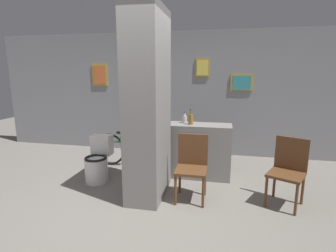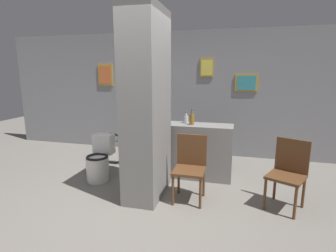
{
  "view_description": "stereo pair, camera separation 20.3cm",
  "coord_description": "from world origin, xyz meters",
  "views": [
    {
      "loc": [
        1.13,
        -2.99,
        1.76
      ],
      "look_at": [
        0.33,
        0.86,
        0.95
      ],
      "focal_mm": 28.0,
      "sensor_mm": 36.0,
      "label": 1
    },
    {
      "loc": [
        1.32,
        -2.94,
        1.76
      ],
      "look_at": [
        0.33,
        0.86,
        0.95
      ],
      "focal_mm": 28.0,
      "sensor_mm": 36.0,
      "label": 2
    }
  ],
  "objects": [
    {
      "name": "counter_shelf",
      "position": [
        0.73,
        1.29,
        0.45
      ],
      "size": [
        1.14,
        0.44,
        0.91
      ],
      "color": "gray",
      "rests_on": "ground_plane"
    },
    {
      "name": "toilet",
      "position": [
        -0.82,
        0.77,
        0.31
      ],
      "size": [
        0.37,
        0.53,
        0.73
      ],
      "color": "white",
      "rests_on": "ground_plane"
    },
    {
      "name": "bottle_tall",
      "position": [
        0.63,
        1.26,
        1.0
      ],
      "size": [
        0.08,
        0.08,
        0.26
      ],
      "color": "olive",
      "rests_on": "counter_shelf"
    },
    {
      "name": "chair_by_doorway",
      "position": [
        2.02,
        0.57,
        0.5
      ],
      "size": [
        0.57,
        0.57,
        0.9
      ],
      "rotation": [
        0.0,
        0.0,
        -0.46
      ],
      "color": "brown",
      "rests_on": "ground_plane"
    },
    {
      "name": "bottle_short",
      "position": [
        0.51,
        1.38,
        0.98
      ],
      "size": [
        0.08,
        0.08,
        0.2
      ],
      "color": "silver",
      "rests_on": "counter_shelf"
    },
    {
      "name": "chair_near_pillar",
      "position": [
        0.75,
        0.48,
        0.5
      ],
      "size": [
        0.42,
        0.42,
        0.9
      ],
      "rotation": [
        0.0,
        0.0,
        0.0
      ],
      "color": "brown",
      "rests_on": "ground_plane"
    },
    {
      "name": "bicycle",
      "position": [
        -0.46,
        1.5,
        0.33
      ],
      "size": [
        1.6,
        0.42,
        0.67
      ],
      "color": "black",
      "rests_on": "ground_plane"
    },
    {
      "name": "ground_plane",
      "position": [
        0.0,
        0.0,
        0.0
      ],
      "size": [
        14.0,
        14.0,
        0.0
      ],
      "primitive_type": "plane",
      "color": "slate"
    },
    {
      "name": "wall_back",
      "position": [
        0.0,
        2.63,
        1.3
      ],
      "size": [
        8.0,
        0.09,
        2.6
      ],
      "color": "gray",
      "rests_on": "ground_plane"
    },
    {
      "name": "pillar_center",
      "position": [
        0.13,
        0.46,
        1.3
      ],
      "size": [
        0.49,
        0.92,
        2.6
      ],
      "color": "gray",
      "rests_on": "ground_plane"
    }
  ]
}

